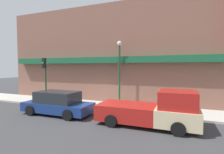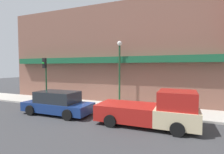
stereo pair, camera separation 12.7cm
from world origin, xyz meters
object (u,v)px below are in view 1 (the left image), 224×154
at_px(fire_hydrant, 69,102).
at_px(street_lamp, 119,65).
at_px(traffic_light, 45,72).
at_px(pickup_truck, 153,110).
at_px(parked_car, 58,103).

xyz_separation_m(fire_hydrant, street_lamp, (3.44, 1.68, 2.82)).
xyz_separation_m(fire_hydrant, traffic_light, (-2.27, -0.02, 2.21)).
bearing_deg(pickup_truck, traffic_light, 166.00).
height_order(pickup_truck, parked_car, pickup_truck).
bearing_deg(parked_car, traffic_light, 147.32).
xyz_separation_m(pickup_truck, parked_car, (-6.08, 0.00, -0.10)).
bearing_deg(traffic_light, street_lamp, 16.54).
bearing_deg(pickup_truck, fire_hydrant, 161.86).
bearing_deg(traffic_light, pickup_truck, -12.12).
bearing_deg(fire_hydrant, street_lamp, 26.03).
height_order(pickup_truck, street_lamp, street_lamp).
height_order(parked_car, fire_hydrant, parked_car).
relative_size(parked_car, traffic_light, 1.26).
relative_size(pickup_truck, traffic_light, 1.42).
xyz_separation_m(pickup_truck, traffic_light, (-8.82, 1.89, 1.82)).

